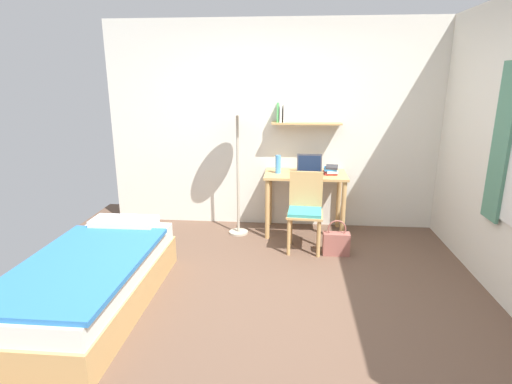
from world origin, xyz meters
TOP-DOWN VIEW (x-y plane):
  - ground_plane at (0.00, 0.00)m, footprint 5.28×5.28m
  - wall_back at (0.00, 2.02)m, footprint 4.40×0.27m
  - bed at (-1.49, -0.23)m, footprint 0.92×1.94m
  - desk at (0.34, 1.70)m, footprint 1.00×0.58m
  - desk_chair at (0.33, 1.18)m, footprint 0.42×0.40m
  - standing_lamp at (-0.48, 1.59)m, footprint 0.42×0.42m
  - laptop at (0.39, 1.72)m, footprint 0.31×0.24m
  - water_bottle at (0.01, 1.68)m, footprint 0.07×0.07m
  - book_stack at (0.65, 1.69)m, footprint 0.19×0.23m
  - handbag at (0.68, 1.05)m, footprint 0.29×0.13m

SIDE VIEW (x-z plane):
  - ground_plane at x=0.00m, z-range 0.00..0.00m
  - handbag at x=0.68m, z-range -0.06..0.34m
  - bed at x=-1.49m, z-range -0.03..0.51m
  - desk_chair at x=0.33m, z-range 0.05..0.93m
  - desk at x=0.34m, z-range 0.24..1.00m
  - book_stack at x=0.65m, z-range 0.77..0.87m
  - laptop at x=0.39m, z-range 0.71..0.94m
  - water_bottle at x=0.01m, z-range 0.77..0.99m
  - wall_back at x=0.00m, z-range 0.00..2.60m
  - standing_lamp at x=-0.48m, z-range 0.66..2.38m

